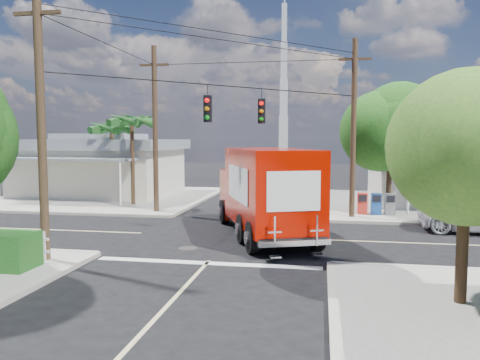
# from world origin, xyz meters

# --- Properties ---
(ground) EXTENTS (120.00, 120.00, 0.00)m
(ground) POSITION_xyz_m (0.00, 0.00, 0.00)
(ground) COLOR black
(ground) RESTS_ON ground
(sidewalk_ne) EXTENTS (14.12, 14.12, 0.14)m
(sidewalk_ne) POSITION_xyz_m (10.88, 10.88, 0.07)
(sidewalk_ne) COLOR gray
(sidewalk_ne) RESTS_ON ground
(sidewalk_nw) EXTENTS (14.12, 14.12, 0.14)m
(sidewalk_nw) POSITION_xyz_m (-10.88, 10.88, 0.07)
(sidewalk_nw) COLOR gray
(sidewalk_nw) RESTS_ON ground
(road_markings) EXTENTS (32.00, 32.00, 0.01)m
(road_markings) POSITION_xyz_m (0.00, -1.47, 0.01)
(road_markings) COLOR beige
(road_markings) RESTS_ON ground
(building_ne) EXTENTS (11.80, 10.20, 4.50)m
(building_ne) POSITION_xyz_m (12.50, 11.97, 2.32)
(building_ne) COLOR silver
(building_ne) RESTS_ON sidewalk_ne
(building_nw) EXTENTS (10.80, 10.20, 4.30)m
(building_nw) POSITION_xyz_m (-12.00, 12.46, 2.22)
(building_nw) COLOR beige
(building_nw) RESTS_ON sidewalk_nw
(radio_tower) EXTENTS (0.80, 0.80, 17.00)m
(radio_tower) POSITION_xyz_m (0.50, 20.00, 5.64)
(radio_tower) COLOR silver
(radio_tower) RESTS_ON ground
(tree_ne_front) EXTENTS (4.21, 4.14, 6.66)m
(tree_ne_front) POSITION_xyz_m (7.21, 6.76, 4.77)
(tree_ne_front) COLOR #422D1C
(tree_ne_front) RESTS_ON sidewalk_ne
(tree_ne_back) EXTENTS (3.77, 3.66, 5.82)m
(tree_ne_back) POSITION_xyz_m (9.81, 8.96, 4.19)
(tree_ne_back) COLOR #422D1C
(tree_ne_back) RESTS_ON sidewalk_ne
(tree_se) EXTENTS (3.67, 3.54, 5.62)m
(tree_se) POSITION_xyz_m (7.01, -7.24, 4.04)
(tree_se) COLOR #422D1C
(tree_se) RESTS_ON sidewalk_se
(palm_nw_front) EXTENTS (3.01, 3.08, 5.59)m
(palm_nw_front) POSITION_xyz_m (-7.50, 7.50, 5.04)
(palm_nw_front) COLOR #422D1C
(palm_nw_front) RESTS_ON sidewalk_nw
(palm_nw_back) EXTENTS (3.01, 3.08, 5.19)m
(palm_nw_back) POSITION_xyz_m (-9.50, 9.00, 4.67)
(palm_nw_back) COLOR #422D1C
(palm_nw_back) RESTS_ON sidewalk_nw
(utility_poles) EXTENTS (12.00, 10.68, 9.00)m
(utility_poles) POSITION_xyz_m (-1.58, 1.60, 4.67)
(utility_poles) COLOR #473321
(utility_poles) RESTS_ON ground
(vending_boxes) EXTENTS (1.90, 0.50, 1.10)m
(vending_boxes) POSITION_xyz_m (6.50, 6.20, 0.69)
(vending_boxes) COLOR red
(vending_boxes) RESTS_ON sidewalk_ne
(delivery_truck) EXTENTS (5.39, 8.81, 3.68)m
(delivery_truck) POSITION_xyz_m (1.35, 0.37, 1.87)
(delivery_truck) COLOR black
(delivery_truck) RESTS_ON ground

